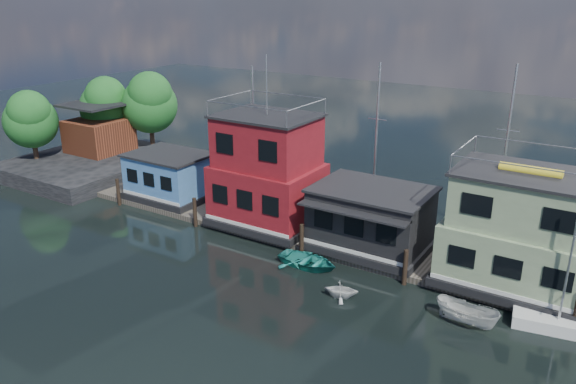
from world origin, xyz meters
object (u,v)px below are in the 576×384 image
Objects in this scene: houseboat_green at (521,233)px; houseboat_red at (268,173)px; day_sailer at (558,323)px; dinghy_teal at (308,261)px; motorboat at (467,314)px; houseboat_dark at (371,218)px; dinghy_white at (341,290)px; houseboat_blue at (170,176)px.

houseboat_red is at bearing -180.00° from houseboat_green.
houseboat_green is 5.25m from day_sailer.
motorboat is at bearing -96.87° from dinghy_teal.
houseboat_green is 1.24× the size of day_sailer.
houseboat_red is at bearing 179.86° from houseboat_dark.
houseboat_red is 20.38m from day_sailer.
dinghy_teal is at bearing -34.73° from houseboat_red.
dinghy_white is 0.28× the size of day_sailer.
day_sailer is at bearing -55.96° from motorboat.
day_sailer is at bearing -86.86° from dinghy_teal.
houseboat_red is 1.75× the size of day_sailer.
houseboat_red reaches higher than dinghy_white.
dinghy_white reaches higher than dinghy_teal.
houseboat_blue reaches higher than dinghy_teal.
houseboat_blue is 1.65× the size of dinghy_teal.
dinghy_teal is (15.12, -3.89, -1.80)m from houseboat_blue.
houseboat_green is at bearing 121.96° from day_sailer.
houseboat_dark is 9.07m from houseboat_green.
dinghy_white is at bearing 106.06° from motorboat.
dinghy_teal is (-2.38, -3.88, -2.02)m from houseboat_dark.
day_sailer reaches higher than houseboat_dark.
houseboat_red is at bearing 55.33° from dinghy_teal.
motorboat is 0.87× the size of dinghy_teal.
motorboat is (25.26, -5.13, -1.55)m from houseboat_blue.
houseboat_red is 3.52× the size of motorboat.
houseboat_red reaches higher than houseboat_green.
houseboat_red is 16.93m from motorboat.
houseboat_dark is (17.50, -0.02, 0.21)m from houseboat_blue.
houseboat_dark is 1.09× the size of day_sailer.
dinghy_white is at bearing -80.01° from houseboat_dark.
dinghy_teal is at bearing 90.77° from motorboat.
houseboat_green reaches higher than dinghy_white.
dinghy_teal is (-3.45, 2.22, -0.10)m from dinghy_white.
dinghy_teal is (5.62, -3.89, -3.70)m from houseboat_red.
day_sailer is (19.80, -3.13, -3.70)m from houseboat_red.
houseboat_blue is 25.83m from motorboat.
houseboat_red reaches higher than dinghy_teal.
houseboat_dark is at bearing -0.14° from houseboat_red.
motorboat reaches higher than dinghy_teal.
houseboat_red reaches higher than houseboat_blue.
houseboat_red is 6.19× the size of dinghy_white.
houseboat_dark reaches higher than dinghy_teal.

